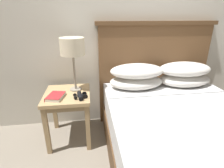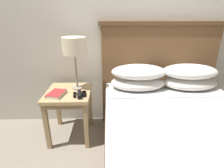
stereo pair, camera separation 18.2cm
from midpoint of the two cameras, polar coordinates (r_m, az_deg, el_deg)
name	(u,v)px [view 1 (the left image)]	position (r m, az deg, el deg)	size (l,w,h in m)	color
wall_back	(127,19)	(2.14, 2.30, 20.54)	(8.00, 0.06, 2.60)	beige
nightstand	(68,101)	(1.97, -16.84, -5.26)	(0.48, 0.52, 0.57)	tan
bed	(186,138)	(1.69, 20.05, -16.42)	(1.45, 2.05, 1.28)	#4E3520
table_lamp	(72,48)	(1.87, -15.60, 11.27)	(0.25, 0.25, 0.56)	gray
book_on_nightstand	(56,96)	(1.86, -20.69, -3.88)	(0.19, 0.23, 0.04)	silver
binoculars_pair	(80,96)	(1.79, -13.24, -3.82)	(0.15, 0.16, 0.05)	black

